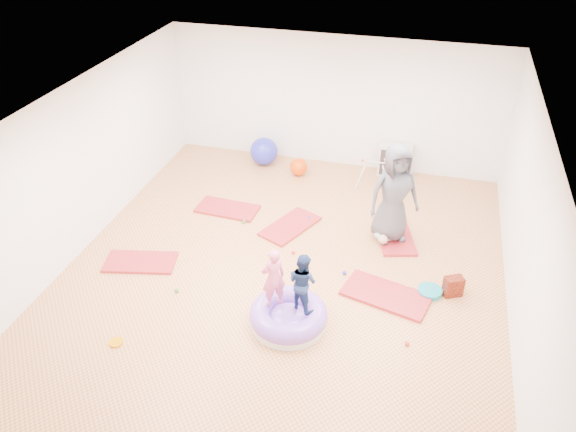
# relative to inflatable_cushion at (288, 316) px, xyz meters

# --- Properties ---
(room) EXTENTS (7.01, 8.01, 2.81)m
(room) POSITION_rel_inflatable_cushion_xyz_m (-0.40, 1.14, 1.26)
(room) COLOR tan
(room) RESTS_ON ground
(gym_mat_front_left) EXTENTS (1.27, 0.83, 0.05)m
(gym_mat_front_left) POSITION_rel_inflatable_cushion_xyz_m (-2.76, 0.72, -0.12)
(gym_mat_front_left) COLOR #B21C3C
(gym_mat_front_left) RESTS_ON ground
(gym_mat_mid_left) EXTENTS (1.20, 0.64, 0.05)m
(gym_mat_mid_left) POSITION_rel_inflatable_cushion_xyz_m (-1.94, 2.67, -0.12)
(gym_mat_mid_left) COLOR #B21C3C
(gym_mat_mid_left) RESTS_ON ground
(gym_mat_center_back) EXTENTS (1.01, 1.30, 0.05)m
(gym_mat_center_back) POSITION_rel_inflatable_cushion_xyz_m (-0.63, 2.41, -0.12)
(gym_mat_center_back) COLOR #B21C3C
(gym_mat_center_back) RESTS_ON ground
(gym_mat_right) EXTENTS (1.44, 0.96, 0.05)m
(gym_mat_right) POSITION_rel_inflatable_cushion_xyz_m (1.30, 0.97, -0.11)
(gym_mat_right) COLOR #B21C3C
(gym_mat_right) RESTS_ON ground
(gym_mat_rear_right) EXTENTS (0.88, 1.28, 0.05)m
(gym_mat_rear_right) POSITION_rel_inflatable_cushion_xyz_m (1.26, 2.60, -0.12)
(gym_mat_rear_right) COLOR #B21C3C
(gym_mat_rear_right) RESTS_ON ground
(inflatable_cushion) EXTENTS (1.14, 1.14, 0.36)m
(inflatable_cushion) POSITION_rel_inflatable_cushion_xyz_m (0.00, 0.00, 0.00)
(inflatable_cushion) COLOR silver
(inflatable_cushion) RESTS_ON ground
(child_pink) EXTENTS (0.42, 0.40, 0.97)m
(child_pink) POSITION_rel_inflatable_cushion_xyz_m (-0.23, 0.05, 0.67)
(child_pink) COLOR pink
(child_pink) RESTS_ON inflatable_cushion
(child_navy) EXTENTS (0.56, 0.52, 0.92)m
(child_navy) POSITION_rel_inflatable_cushion_xyz_m (0.18, 0.10, 0.65)
(child_navy) COLOR navy
(child_navy) RESTS_ON inflatable_cushion
(adult_caregiver) EXTENTS (1.04, 0.91, 1.78)m
(adult_caregiver) POSITION_rel_inflatable_cushion_xyz_m (1.16, 2.53, 0.80)
(adult_caregiver) COLOR #474750
(adult_caregiver) RESTS_ON gym_mat_rear_right
(infant) EXTENTS (0.35, 0.36, 0.21)m
(infant) POSITION_rel_inflatable_cushion_xyz_m (1.08, 2.36, 0.01)
(infant) COLOR #A4C4DA
(infant) RESTS_ON gym_mat_rear_right
(ball_pit_balls) EXTENTS (3.77, 2.80, 0.07)m
(ball_pit_balls) POSITION_rel_inflatable_cushion_xyz_m (0.02, 1.22, -0.11)
(ball_pit_balls) COLOR red
(ball_pit_balls) RESTS_ON ground
(exercise_ball_blue) EXTENTS (0.60, 0.60, 0.60)m
(exercise_ball_blue) POSITION_rel_inflatable_cushion_xyz_m (-1.83, 4.67, 0.16)
(exercise_ball_blue) COLOR #262BBB
(exercise_ball_blue) RESTS_ON ground
(exercise_ball_orange) EXTENTS (0.38, 0.38, 0.38)m
(exercise_ball_orange) POSITION_rel_inflatable_cushion_xyz_m (-0.97, 4.38, 0.05)
(exercise_ball_orange) COLOR #D83F04
(exercise_ball_orange) RESTS_ON ground
(infant_play_gym) EXTENTS (0.69, 0.65, 0.53)m
(infant_play_gym) POSITION_rel_inflatable_cushion_xyz_m (0.62, 4.40, 0.21)
(infant_play_gym) COLOR silver
(infant_play_gym) RESTS_ON ground
(cube_shelf) EXTENTS (0.67, 0.33, 0.67)m
(cube_shelf) POSITION_rel_inflatable_cushion_xyz_m (0.97, 4.93, 0.20)
(cube_shelf) COLOR silver
(cube_shelf) RESTS_ON ground
(balance_disc) EXTENTS (0.38, 0.38, 0.08)m
(balance_disc) POSITION_rel_inflatable_cushion_xyz_m (1.95, 1.21, -0.10)
(balance_disc) COLOR teal
(balance_disc) RESTS_ON ground
(backpack) EXTENTS (0.33, 0.28, 0.33)m
(backpack) POSITION_rel_inflatable_cushion_xyz_m (2.28, 1.28, 0.02)
(backpack) COLOR #9F2912
(backpack) RESTS_ON ground
(yellow_toy) EXTENTS (0.20, 0.20, 0.03)m
(yellow_toy) POSITION_rel_inflatable_cushion_xyz_m (-2.23, -1.02, -0.12)
(yellow_toy) COLOR #D98900
(yellow_toy) RESTS_ON ground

